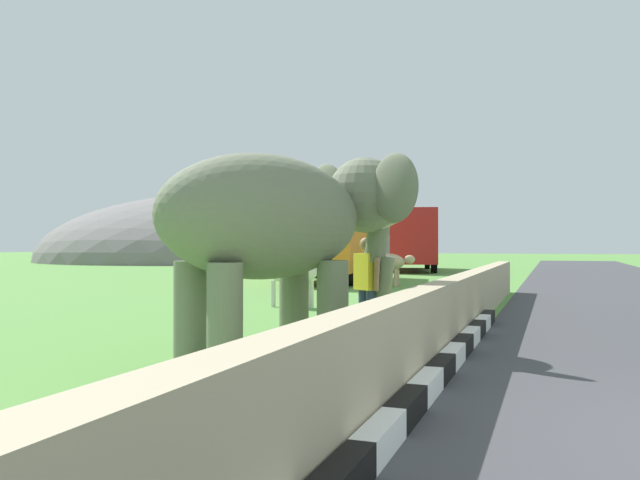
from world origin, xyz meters
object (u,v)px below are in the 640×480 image
object	(u,v)px
elephant	(285,221)
cow_mid	(386,263)
bus_red	(411,236)
cow_near	(291,272)
person_handler	(367,283)
bus_orange	(333,232)

from	to	relation	value
elephant	cow_mid	xyz separation A→B (m)	(14.74, 2.31, -1.00)
elephant	bus_red	world-z (taller)	bus_red
bus_red	cow_near	world-z (taller)	bus_red
person_handler	bus_red	distance (m)	28.11
person_handler	bus_orange	distance (m)	16.56
bus_red	cow_near	bearing A→B (deg)	-175.22
elephant	cow_near	xyz separation A→B (m)	(6.25, 2.55, -1.00)
bus_orange	cow_near	xyz separation A→B (m)	(-10.78, -2.63, -1.21)
bus_orange	cow_mid	distance (m)	3.87
person_handler	cow_mid	bearing A→B (deg)	12.99
elephant	cow_mid	distance (m)	14.95
elephant	bus_orange	bearing A→B (deg)	16.92
bus_red	cow_mid	bearing A→B (deg)	-171.51
elephant	person_handler	size ratio (longest dim) A/B	2.39
cow_mid	person_handler	bearing A→B (deg)	-167.01
person_handler	cow_near	xyz separation A→B (m)	(4.65, 3.27, -0.06)
person_handler	bus_orange	size ratio (longest dim) A/B	0.19
person_handler	cow_mid	xyz separation A→B (m)	(13.13, 3.03, -0.06)
elephant	cow_mid	size ratio (longest dim) A/B	2.10
cow_mid	cow_near	bearing A→B (deg)	178.38
bus_orange	cow_mid	xyz separation A→B (m)	(-2.29, -2.87, -1.21)
person_handler	bus_red	size ratio (longest dim) A/B	0.17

